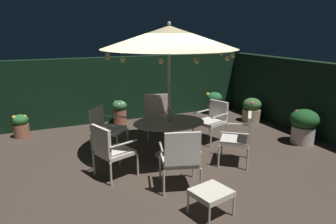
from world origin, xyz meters
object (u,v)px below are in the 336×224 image
at_px(patio_chair_north, 213,118).
at_px(potted_plant_left_near, 21,125).
at_px(potted_plant_back_left, 304,125).
at_px(ottoman_footrest, 211,194).
at_px(patio_chair_northeast, 158,113).
at_px(patio_chair_south, 181,156).
at_px(potted_plant_right_near, 120,111).
at_px(patio_dining_table, 169,129).
at_px(potted_plant_back_center, 214,102).
at_px(patio_chair_southeast, 110,148).
at_px(potted_plant_back_right, 252,110).
at_px(patio_chair_east, 105,126).
at_px(patio_umbrella, 169,37).
at_px(patio_chair_southwest, 240,135).

relative_size(patio_chair_north, potted_plant_left_near, 1.61).
bearing_deg(potted_plant_back_left, ottoman_footrest, -154.69).
distance_m(patio_chair_northeast, ottoman_footrest, 3.67).
bearing_deg(patio_chair_south, potted_plant_right_near, 88.95).
bearing_deg(patio_dining_table, potted_plant_back_center, 43.57).
bearing_deg(patio_chair_north, potted_plant_left_near, 153.63).
distance_m(patio_chair_southeast, potted_plant_back_right, 4.92).
bearing_deg(potted_plant_back_right, potted_plant_back_left, -91.94).
distance_m(patio_dining_table, patio_chair_east, 1.43).
bearing_deg(patio_chair_northeast, patio_umbrella, -102.39).
height_order(potted_plant_back_left, potted_plant_right_near, potted_plant_back_left).
relative_size(patio_chair_southwest, potted_plant_back_left, 1.25).
bearing_deg(potted_plant_back_left, patio_chair_southwest, -170.70).
relative_size(patio_umbrella, patio_chair_northeast, 2.75).
relative_size(patio_dining_table, patio_chair_southwest, 1.47).
relative_size(potted_plant_back_left, potted_plant_right_near, 1.20).
relative_size(patio_umbrella, patio_chair_southeast, 2.78).
bearing_deg(ottoman_footrest, patio_chair_south, 95.22).
xyz_separation_m(patio_chair_north, potted_plant_right_near, (-1.68, 2.15, -0.18)).
bearing_deg(potted_plant_back_center, patio_umbrella, -136.43).
bearing_deg(patio_chair_north, patio_chair_east, 170.59).
bearing_deg(patio_chair_northeast, patio_chair_north, -42.09).
relative_size(patio_chair_north, potted_plant_back_center, 1.37).
bearing_deg(patio_dining_table, patio_chair_north, 18.96).
relative_size(patio_chair_east, patio_chair_southwest, 0.95).
height_order(patio_chair_east, potted_plant_right_near, patio_chair_east).
bearing_deg(patio_chair_northeast, patio_dining_table, -102.39).
height_order(patio_umbrella, potted_plant_back_center, patio_umbrella).
bearing_deg(patio_dining_table, potted_plant_back_left, -10.18).
distance_m(patio_dining_table, patio_chair_north, 1.43).
bearing_deg(patio_umbrella, patio_chair_east, 142.31).
xyz_separation_m(patio_dining_table, patio_chair_southwest, (1.11, -0.89, -0.01)).
bearing_deg(ottoman_footrest, potted_plant_right_near, 90.03).
relative_size(patio_chair_southeast, ottoman_footrest, 1.61).
bearing_deg(potted_plant_left_near, patio_chair_north, -26.37).
bearing_deg(ottoman_footrest, potted_plant_left_near, 117.85).
bearing_deg(patio_chair_southwest, patio_umbrella, 141.26).
relative_size(patio_chair_north, patio_chair_south, 0.89).
relative_size(patio_chair_south, potted_plant_back_center, 1.54).
height_order(potted_plant_back_center, potted_plant_back_right, potted_plant_back_center).
relative_size(patio_chair_north, potted_plant_right_near, 1.39).
relative_size(patio_chair_southwest, potted_plant_back_right, 1.49).
bearing_deg(patio_chair_southeast, potted_plant_back_right, 22.21).
relative_size(patio_umbrella, patio_chair_south, 2.59).
distance_m(patio_chair_northeast, patio_chair_south, 2.87).
distance_m(patio_chair_north, potted_plant_back_center, 2.46).
bearing_deg(patio_umbrella, potted_plant_back_right, 23.36).
bearing_deg(patio_chair_northeast, potted_plant_right_near, 117.83).
bearing_deg(potted_plant_right_near, patio_chair_northeast, -62.17).
height_order(patio_dining_table, potted_plant_right_near, patio_dining_table).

